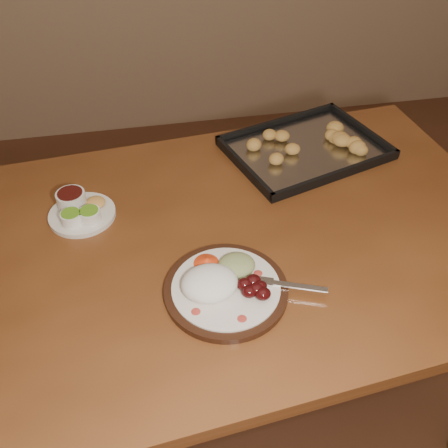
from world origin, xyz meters
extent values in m
cube|color=brown|center=(-0.07, 0.20, 0.73)|extent=(1.58, 1.04, 0.04)
cylinder|color=#503A18|center=(0.57, 0.64, 0.35)|extent=(0.07, 0.07, 0.71)
cylinder|color=black|center=(-0.07, 0.03, 0.76)|extent=(0.26, 0.26, 0.02)
cylinder|color=silver|center=(-0.07, 0.03, 0.77)|extent=(0.23, 0.23, 0.01)
ellipsoid|color=#AF322A|center=(-0.14, -0.03, 0.77)|extent=(0.02, 0.02, 0.00)
ellipsoid|color=#AF322A|center=(-0.06, -0.06, 0.77)|extent=(0.02, 0.02, 0.00)
ellipsoid|color=#AF322A|center=(0.00, 0.05, 0.77)|extent=(0.02, 0.02, 0.00)
ellipsoid|color=#AF322A|center=(-0.15, 0.06, 0.77)|extent=(0.02, 0.02, 0.00)
ellipsoid|color=white|center=(-0.11, 0.03, 0.78)|extent=(0.14, 0.13, 0.05)
ellipsoid|color=#42090A|center=(-0.03, -0.01, 0.78)|extent=(0.03, 0.03, 0.03)
ellipsoid|color=#42090A|center=(-0.01, 0.00, 0.78)|extent=(0.03, 0.03, 0.03)
ellipsoid|color=#42090A|center=(-0.02, 0.02, 0.78)|extent=(0.03, 0.03, 0.03)
ellipsoid|color=#42090A|center=(0.00, -0.02, 0.78)|extent=(0.03, 0.03, 0.03)
ellipsoid|color=#42090A|center=(-0.03, 0.01, 0.78)|extent=(0.03, 0.03, 0.03)
ellipsoid|color=#42090A|center=(-0.01, 0.00, 0.78)|extent=(0.03, 0.03, 0.03)
ellipsoid|color=tan|center=(-0.04, 0.08, 0.78)|extent=(0.10, 0.09, 0.03)
cone|color=#EA3E15|center=(-0.10, 0.10, 0.78)|extent=(0.07, 0.07, 0.03)
cube|color=silver|center=(0.08, 0.00, 0.77)|extent=(0.12, 0.06, 0.00)
cube|color=silver|center=(0.01, 0.02, 0.77)|extent=(0.04, 0.03, 0.00)
cylinder|color=silver|center=(-0.01, 0.02, 0.77)|extent=(0.03, 0.01, 0.00)
cylinder|color=silver|center=(-0.01, 0.03, 0.77)|extent=(0.03, 0.01, 0.00)
cylinder|color=silver|center=(-0.01, 0.03, 0.77)|extent=(0.03, 0.01, 0.00)
cylinder|color=silver|center=(-0.01, 0.04, 0.77)|extent=(0.03, 0.01, 0.00)
cylinder|color=silver|center=(-0.38, 0.34, 0.76)|extent=(0.16, 0.16, 0.01)
cylinder|color=white|center=(-0.40, 0.30, 0.78)|extent=(0.05, 0.05, 0.03)
cylinder|color=#54921D|center=(-0.40, 0.30, 0.79)|extent=(0.05, 0.05, 0.00)
cylinder|color=white|center=(-0.35, 0.30, 0.78)|extent=(0.05, 0.05, 0.03)
cylinder|color=#54921D|center=(-0.35, 0.30, 0.79)|extent=(0.05, 0.05, 0.00)
cylinder|color=silver|center=(-0.40, 0.37, 0.78)|extent=(0.07, 0.07, 0.04)
cylinder|color=#340B09|center=(-0.40, 0.37, 0.80)|extent=(0.06, 0.06, 0.00)
ellipsoid|color=#E4BF50|center=(-0.34, 0.36, 0.77)|extent=(0.05, 0.05, 0.02)
cube|color=black|center=(0.26, 0.51, 0.75)|extent=(0.50, 0.43, 0.01)
cube|color=black|center=(0.21, 0.65, 0.77)|extent=(0.41, 0.14, 0.02)
cube|color=black|center=(0.30, 0.36, 0.77)|extent=(0.41, 0.14, 0.02)
cube|color=black|center=(0.45, 0.57, 0.77)|extent=(0.10, 0.30, 0.02)
cube|color=black|center=(0.06, 0.45, 0.77)|extent=(0.10, 0.30, 0.02)
cube|color=#BABBBF|center=(0.26, 0.51, 0.76)|extent=(0.47, 0.39, 0.00)
ellipsoid|color=gold|center=(0.31, 0.52, 0.78)|extent=(0.05, 0.05, 0.03)
ellipsoid|color=gold|center=(0.34, 0.57, 0.78)|extent=(0.06, 0.06, 0.03)
ellipsoid|color=gold|center=(0.27, 0.59, 0.78)|extent=(0.06, 0.06, 0.03)
ellipsoid|color=gold|center=(0.26, 0.56, 0.78)|extent=(0.05, 0.05, 0.03)
ellipsoid|color=gold|center=(0.20, 0.57, 0.78)|extent=(0.06, 0.06, 0.03)
ellipsoid|color=gold|center=(0.21, 0.52, 0.78)|extent=(0.07, 0.07, 0.03)
ellipsoid|color=gold|center=(0.15, 0.49, 0.78)|extent=(0.06, 0.06, 0.03)
ellipsoid|color=gold|center=(0.19, 0.46, 0.78)|extent=(0.06, 0.06, 0.03)
ellipsoid|color=gold|center=(0.17, 0.44, 0.78)|extent=(0.07, 0.07, 0.03)
ellipsoid|color=gold|center=(0.25, 0.43, 0.78)|extent=(0.06, 0.06, 0.03)
ellipsoid|color=gold|center=(0.27, 0.47, 0.78)|extent=(0.05, 0.05, 0.03)
ellipsoid|color=gold|center=(0.33, 0.47, 0.78)|extent=(0.06, 0.06, 0.03)
ellipsoid|color=gold|center=(0.33, 0.48, 0.78)|extent=(0.06, 0.06, 0.03)
camera|label=1|loc=(-0.20, -0.65, 1.57)|focal=40.00mm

